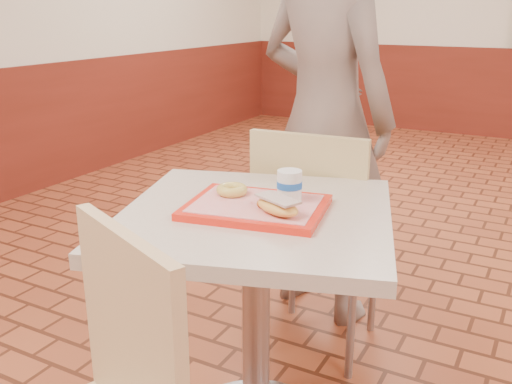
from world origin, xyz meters
The scene contains 7 objects.
main_table centered at (-1.04, -0.60, 0.57)m, with size 0.80×0.80×0.85m.
chair_main_back centered at (-1.08, -0.02, 0.55)m, with size 0.49×0.49×0.99m.
customer centered at (-1.22, 0.38, 0.96)m, with size 0.70×0.46×1.91m, color #736159.
serving_tray centered at (-1.04, -0.60, 0.86)m, with size 0.41×0.32×0.03m.
ring_donut centered at (-1.14, -0.56, 0.89)m, with size 0.10×0.10×0.03m, color gold.
long_john_donut centered at (-0.94, -0.65, 0.89)m, with size 0.17×0.13×0.05m.
paper_cup centered at (-0.96, -0.54, 0.92)m, with size 0.08×0.08×0.10m.
Camera 1 is at (-0.27, -2.02, 1.43)m, focal length 40.00 mm.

